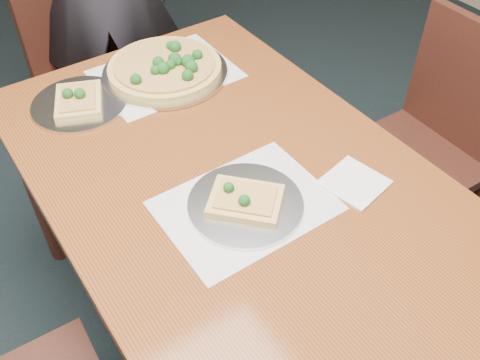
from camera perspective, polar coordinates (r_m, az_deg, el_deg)
dining_table at (r=1.42m, az=-0.00°, el=-2.65°), size 0.90×1.50×0.75m
chair_far at (r=2.33m, az=-15.69°, el=12.26°), size 0.48×0.48×0.91m
chair_right at (r=1.95m, az=19.64°, el=4.16°), size 0.43×0.43×0.91m
placemat_main at (r=1.74m, az=-7.96°, el=11.14°), size 0.42×0.32×0.00m
placemat_near at (r=1.29m, az=0.58°, el=-2.75°), size 0.40×0.30×0.00m
pizza_pan at (r=1.73m, az=-7.92°, el=11.75°), size 0.39×0.39×0.07m
slice_plate_near at (r=1.28m, az=0.56°, el=-2.38°), size 0.28×0.28×0.05m
slice_plate_far at (r=1.66m, az=-16.82°, el=8.00°), size 0.28×0.28×0.06m
napkin at (r=1.37m, az=12.10°, el=-0.27°), size 0.17×0.17×0.01m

